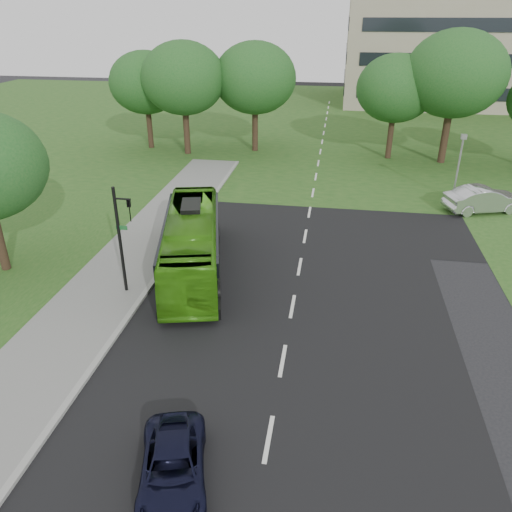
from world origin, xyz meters
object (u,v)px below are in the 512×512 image
(tree_park_c, at_px, (396,88))
(tree_park_f, at_px, (146,83))
(tree_park_a, at_px, (183,78))
(bus, at_px, (192,243))
(camera_pole, at_px, (460,158))
(office_building, at_px, (500,7))
(tree_park_b, at_px, (255,78))
(suv, at_px, (173,467))
(traffic_light, at_px, (122,233))
(sedan, at_px, (484,199))
(tree_park_d, at_px, (455,74))

(tree_park_c, bearing_deg, tree_park_f, 179.48)
(tree_park_f, bearing_deg, tree_park_a, -21.01)
(bus, bearing_deg, camera_pole, 27.49)
(office_building, relative_size, tree_park_b, 4.08)
(camera_pole, bearing_deg, suv, -109.98)
(traffic_light, bearing_deg, tree_park_b, 76.40)
(tree_park_b, bearing_deg, office_building, 48.98)
(tree_park_a, xyz_separation_m, traffic_light, (4.48, -25.39, -3.61))
(tree_park_b, distance_m, bus, 25.23)
(camera_pole, bearing_deg, tree_park_b, 150.81)
(sedan, bearing_deg, tree_park_a, 46.51)
(tree_park_a, distance_m, tree_park_d, 23.14)
(office_building, relative_size, tree_park_d, 3.65)
(office_building, relative_size, sedan, 7.72)
(tree_park_b, height_order, camera_pole, tree_park_b)
(tree_park_a, relative_size, tree_park_d, 0.91)
(suv, bearing_deg, bus, 88.09)
(tree_park_b, distance_m, tree_park_f, 10.31)
(tree_park_b, bearing_deg, tree_park_c, -3.28)
(camera_pole, bearing_deg, traffic_light, -132.25)
(tree_park_a, bearing_deg, tree_park_b, 19.16)
(tree_park_c, height_order, bus, tree_park_c)
(tree_park_f, relative_size, camera_pole, 1.92)
(tree_park_d, distance_m, bus, 28.96)
(sedan, xyz_separation_m, camera_pole, (-1.51, 2.20, 2.15))
(tree_park_a, height_order, tree_park_d, tree_park_d)
(office_building, height_order, suv, office_building)
(tree_park_a, xyz_separation_m, tree_park_c, (18.56, 1.40, -0.64))
(office_building, height_order, tree_park_f, office_building)
(traffic_light, distance_m, camera_pole, 24.17)
(tree_park_a, bearing_deg, sedan, -25.41)
(tree_park_c, bearing_deg, sedan, -67.38)
(tree_park_b, relative_size, sedan, 1.89)
(tree_park_b, distance_m, tree_park_d, 17.11)
(sedan, distance_m, camera_pole, 3.43)
(tree_park_d, bearing_deg, tree_park_c, 170.51)
(traffic_light, bearing_deg, tree_park_c, 52.03)
(tree_park_d, distance_m, traffic_light, 32.31)
(tree_park_c, xyz_separation_m, sedan, (5.31, -12.74, -5.25))
(camera_pole, bearing_deg, office_building, 80.18)
(office_building, xyz_separation_m, camera_pole, (-11.96, -43.70, -9.49))
(tree_park_b, relative_size, suv, 2.43)
(tree_park_f, height_order, sedan, tree_park_f)
(tree_park_c, xyz_separation_m, suv, (-8.70, -36.79, -5.55))
(tree_park_c, distance_m, tree_park_d, 4.81)
(tree_park_a, distance_m, tree_park_b, 6.45)
(tree_park_d, bearing_deg, office_building, 71.74)
(tree_park_f, distance_m, suv, 39.96)
(bus, height_order, sedan, bus)
(tree_park_a, relative_size, suv, 2.45)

